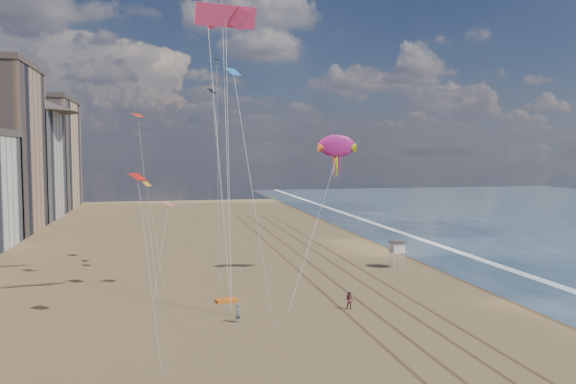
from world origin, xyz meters
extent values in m
plane|color=brown|center=(0.00, 0.00, 0.00)|extent=(260.00, 260.00, 0.00)
plane|color=#42301E|center=(19.00, 40.00, 0.00)|extent=(260.00, 260.00, 0.00)
plane|color=white|center=(23.20, 40.00, 0.00)|extent=(260.00, 260.00, 0.00)
cube|color=brown|center=(-1.20, 30.00, 0.01)|extent=(0.28, 120.00, 0.01)
cube|color=brown|center=(1.20, 30.00, 0.01)|extent=(0.28, 120.00, 0.01)
cube|color=brown|center=(4.00, 30.00, 0.01)|extent=(0.28, 120.00, 0.01)
cube|color=brown|center=(6.20, 30.00, 0.01)|extent=(0.28, 120.00, 0.01)
cube|color=#BCB2A3|center=(-45.50, 92.00, 11.00)|extent=(15.00, 22.00, 22.00)
cone|color=#473D38|center=(-45.50, 92.00, 24.20)|extent=(34.22, 34.22, 4.40)
cube|color=tan|center=(-46.00, 114.00, 13.00)|extent=(16.00, 24.00, 26.00)
cube|color=#473D38|center=(-46.00, 114.00, 26.50)|extent=(16.32, 24.48, 1.00)
cylinder|color=white|center=(10.14, 29.25, 0.87)|extent=(0.12, 0.12, 1.75)
cylinder|color=white|center=(11.30, 29.25, 0.87)|extent=(0.12, 0.12, 1.75)
cylinder|color=white|center=(10.14, 30.41, 0.87)|extent=(0.12, 0.12, 1.75)
cylinder|color=white|center=(11.30, 30.41, 0.87)|extent=(0.12, 0.12, 1.75)
cube|color=white|center=(10.72, 29.83, 1.89)|extent=(1.55, 1.55, 0.12)
cube|color=white|center=(10.72, 29.83, 2.47)|extent=(1.46, 1.46, 1.07)
cube|color=#473D38|center=(10.72, 29.83, 3.10)|extent=(1.75, 1.75, 0.10)
cube|color=orange|center=(-10.73, 18.97, 0.11)|extent=(2.06, 1.48, 0.22)
ellipsoid|color=#B31B78|center=(2.54, 27.83, 14.42)|extent=(4.33, 0.81, 2.57)
cone|color=#CC4613|center=(0.99, 27.83, 14.23)|extent=(1.16, 0.97, 0.97)
cone|color=yellow|center=(4.08, 27.83, 14.23)|extent=(1.16, 0.97, 0.97)
cylinder|color=silver|center=(-1.72, 21.01, 6.73)|extent=(0.03, 0.03, 20.96)
imported|color=slate|center=(-10.51, 12.32, 0.75)|extent=(0.65, 0.62, 1.49)
imported|color=#954E4B|center=(-0.54, 13.94, 0.80)|extent=(0.98, 0.93, 1.60)
cube|color=#DA3060|center=(-10.89, 16.53, 25.23)|extent=(5.34, 1.76, 1.81)
plane|color=#267BCF|center=(-9.88, 19.77, 21.03)|extent=(1.79, 1.69, 0.77)
plane|color=red|center=(-18.26, 14.33, 11.75)|extent=(1.83, 1.83, 0.57)
plane|color=black|center=(-10.87, 31.61, 20.52)|extent=(1.41, 1.41, 0.61)
plane|color=orange|center=(-18.16, 33.98, 10.09)|extent=(1.34, 1.33, 0.50)
plane|color=red|center=(-18.80, 28.61, 17.53)|extent=(1.76, 1.74, 0.45)
plane|color=#FD627C|center=(-15.83, 25.60, 8.50)|extent=(1.49, 1.53, 0.44)
plane|color=black|center=(-10.07, 34.18, 24.42)|extent=(1.60, 1.58, 0.42)
camera|label=1|loc=(-16.03, -31.88, 13.68)|focal=35.00mm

